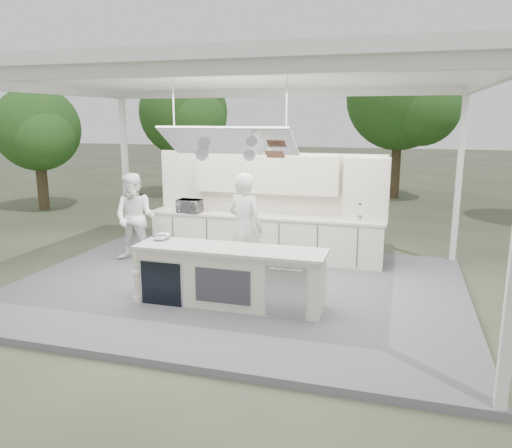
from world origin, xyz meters
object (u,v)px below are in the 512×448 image
(head_chef, at_px, (246,228))
(sous_chef, at_px, (135,218))
(demo_island, at_px, (229,276))
(back_counter, at_px, (264,236))

(head_chef, xyz_separation_m, sous_chef, (-2.65, 0.70, -0.08))
(demo_island, xyz_separation_m, back_counter, (-0.18, 2.81, 0.00))
(demo_island, distance_m, sous_chef, 3.32)
(demo_island, bearing_deg, back_counter, 93.63)
(head_chef, relative_size, sous_chef, 1.09)
(back_counter, bearing_deg, demo_island, -86.37)
(demo_island, relative_size, back_counter, 0.61)
(back_counter, xyz_separation_m, sous_chef, (-2.54, -0.96, 0.45))
(head_chef, height_order, sous_chef, head_chef)
(demo_island, bearing_deg, sous_chef, 145.80)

